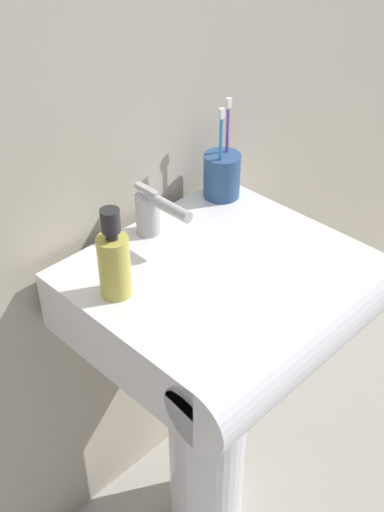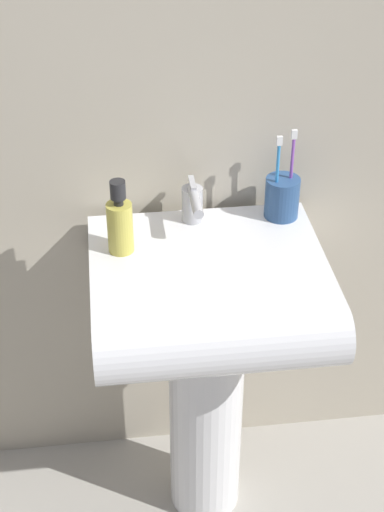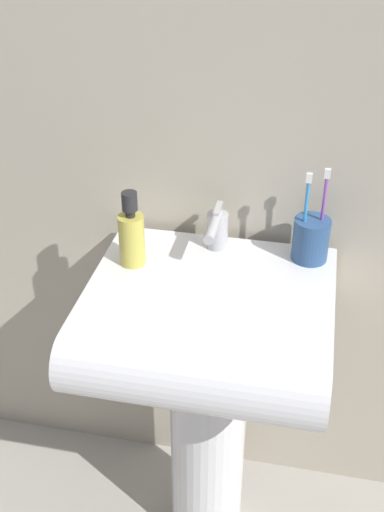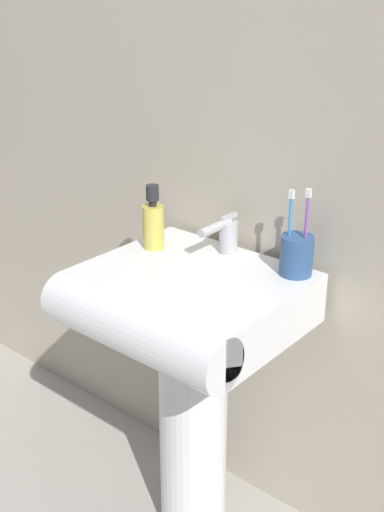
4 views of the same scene
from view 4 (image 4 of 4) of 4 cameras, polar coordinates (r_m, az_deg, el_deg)
name	(u,v)px [view 4 (image 4 of 4)]	position (r m, az deg, el deg)	size (l,w,h in m)	color
wall_back	(260,67)	(1.56, 6.04, 16.38)	(5.00, 0.05, 2.40)	#B7AD99
sink_pedestal	(193,427)	(1.72, 0.10, -14.95)	(0.18, 0.18, 0.64)	white
sink_basin	(180,303)	(1.49, -1.05, -4.22)	(0.49, 0.45, 0.12)	white
faucet	(226,234)	(1.58, 3.00, 1.95)	(0.05, 0.14, 0.10)	#B7B7BC
toothbrush_cup	(296,254)	(1.48, 9.27, 0.14)	(0.08, 0.08, 0.21)	#2D5184
soap_bottle	(153,223)	(1.61, -3.47, 2.94)	(0.05, 0.05, 0.17)	gold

